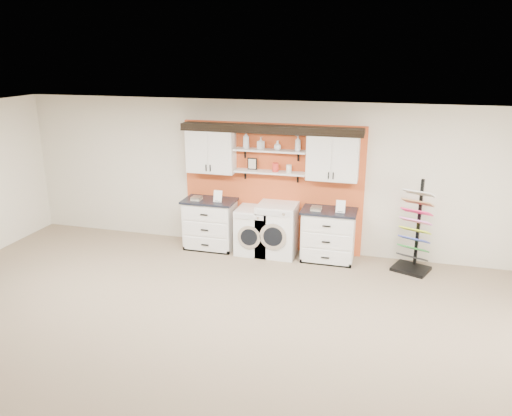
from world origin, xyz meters
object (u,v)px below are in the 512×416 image
(base_cabinet_right, at_px, (328,235))
(dryer, at_px, (277,230))
(base_cabinet_left, at_px, (210,224))
(sample_rack, at_px, (414,242))
(washer, at_px, (254,230))

(base_cabinet_right, distance_m, dryer, 0.94)
(dryer, bearing_deg, base_cabinet_right, 0.20)
(base_cabinet_left, relative_size, sample_rack, 0.62)
(base_cabinet_left, xyz_separation_m, dryer, (1.32, -0.00, 0.01))
(base_cabinet_left, distance_m, washer, 0.87)
(base_cabinet_right, height_order, sample_rack, sample_rack)
(base_cabinet_right, bearing_deg, base_cabinet_left, -180.00)
(base_cabinet_right, distance_m, sample_rack, 1.47)
(base_cabinet_right, xyz_separation_m, washer, (-1.39, -0.00, -0.04))
(base_cabinet_right, xyz_separation_m, dryer, (-0.94, -0.00, 0.01))
(base_cabinet_right, relative_size, washer, 1.12)
(base_cabinet_right, relative_size, dryer, 0.99)
(base_cabinet_left, bearing_deg, sample_rack, -1.08)
(base_cabinet_right, bearing_deg, sample_rack, -2.73)
(base_cabinet_left, distance_m, dryer, 1.32)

